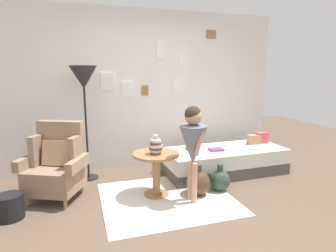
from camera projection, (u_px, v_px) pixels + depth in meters
ground_plane at (181, 216)px, 3.14m from camera, size 12.00×12.00×0.00m
gallery_wall at (142, 90)px, 4.72m from camera, size 4.80×0.12×2.60m
rug at (167, 198)px, 3.57m from camera, size 1.63×1.46×0.01m
armchair at (57, 164)px, 3.56m from camera, size 0.89×0.81×0.97m
daybed at (224, 161)px, 4.47m from camera, size 1.92×0.84×0.40m
pillow_head at (261, 138)px, 4.77m from camera, size 0.20×0.12×0.18m
pillow_mid at (254, 139)px, 4.70m from camera, size 0.21×0.13×0.16m
side_table at (156, 165)px, 3.61m from camera, size 0.60×0.60×0.57m
vase_striped at (156, 146)px, 3.52m from camera, size 0.17×0.17×0.25m
floor_lamp at (84, 82)px, 4.00m from camera, size 0.39×0.39×1.68m
person_child at (193, 141)px, 3.36m from camera, size 0.34×0.34×1.20m
book_on_daybed at (216, 149)px, 4.33m from camera, size 0.24×0.18×0.03m
demijohn_near at (198, 182)px, 3.66m from camera, size 0.33×0.33×0.42m
demijohn_far at (220, 180)px, 3.80m from camera, size 0.29×0.29×0.37m
magazine_basket at (10, 207)px, 3.06m from camera, size 0.28×0.28×0.28m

